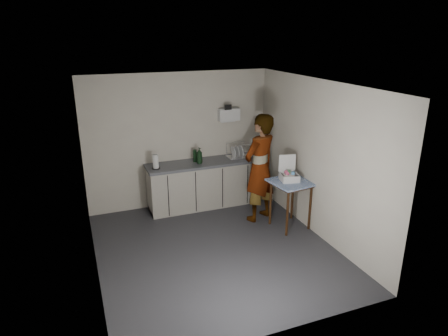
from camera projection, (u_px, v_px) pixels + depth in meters
name	position (u px, v px, depth m)	size (l,w,h in m)	color
ground	(215.00, 249.00, 6.37)	(4.00, 4.00, 0.00)	#2C2B31
wall_back	(179.00, 141.00, 7.70)	(3.60, 0.02, 2.60)	beige
wall_right	(317.00, 160.00, 6.56)	(0.02, 4.00, 2.60)	beige
wall_left	(89.00, 189.00, 5.33)	(0.02, 4.00, 2.60)	beige
ceiling	(214.00, 85.00, 5.52)	(3.60, 4.00, 0.01)	silver
kitchen_counter	(205.00, 185.00, 7.87)	(2.24, 0.62, 0.91)	black
wall_shelf	(229.00, 115.00, 7.83)	(0.42, 0.18, 0.37)	white
side_table	(291.00, 187.00, 6.88)	(0.75, 0.75, 0.86)	#381D0C
standing_man	(260.00, 168.00, 7.12)	(0.72, 0.47, 1.97)	#B2A593
soap_bottle	(199.00, 156.00, 7.57)	(0.12, 0.12, 0.31)	black
soda_can	(200.00, 158.00, 7.72)	(0.07, 0.07, 0.14)	red
dark_bottle	(195.00, 156.00, 7.67)	(0.07, 0.07, 0.24)	black
paper_towel	(156.00, 162.00, 7.28)	(0.15, 0.15, 0.27)	black
dish_rack	(238.00, 154.00, 7.94)	(0.42, 0.32, 0.29)	white
bakery_box	(289.00, 175.00, 6.87)	(0.36, 0.37, 0.42)	white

